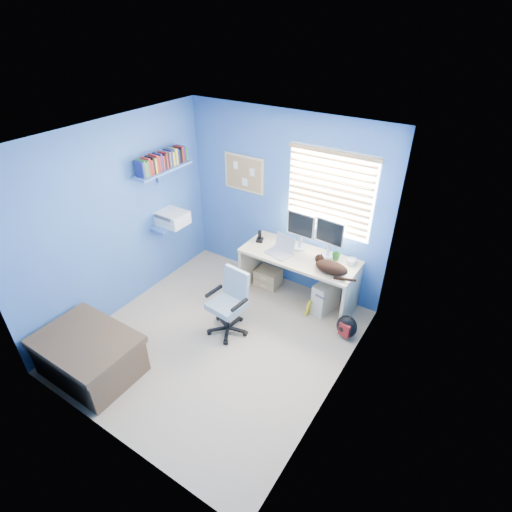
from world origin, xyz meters
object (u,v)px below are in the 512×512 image
Objects in this scene: tower_pc at (326,296)px; laptop at (279,247)px; desk at (298,278)px; cat at (331,268)px; office_chair at (229,310)px.

laptop is at bearing -157.54° from tower_pc.
cat is (0.51, -0.15, 0.44)m from desk.
cat is 0.62m from tower_pc.
desk is at bearing -173.23° from cat.
desk is at bearing -166.09° from tower_pc.
desk is 3.49× the size of tower_pc.
tower_pc is 0.53× the size of office_chair.
cat reaches higher than office_chair.
cat reaches higher than desk.
desk is 0.45m from tower_pc.
office_chair reaches higher than tower_pc.
desk is 3.74× the size of cat.
tower_pc is at bearing 3.00° from desk.
office_chair is (-0.86, -1.03, 0.09)m from tower_pc.
office_chair is (-0.95, -0.86, -0.50)m from cat.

